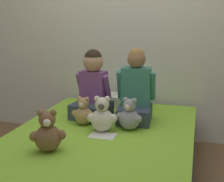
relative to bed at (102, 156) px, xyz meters
name	(u,v)px	position (x,y,z in m)	size (l,w,h in m)	color
ground_plane	(102,178)	(0.00, 0.00, -0.21)	(14.00, 14.00, 0.00)	brown
wall_behind_bed	(132,25)	(0.00, 1.09, 1.04)	(8.00, 0.06, 2.50)	silver
bed	(102,156)	(0.00, 0.00, 0.00)	(1.48, 1.99, 0.41)	#2D2D33
child_on_left	(93,88)	(-0.21, 0.38, 0.48)	(0.36, 0.37, 0.64)	#384251
child_on_right	(136,92)	(0.20, 0.39, 0.48)	(0.36, 0.38, 0.66)	#384251
teddy_bear_held_by_left_child	(83,113)	(-0.21, 0.15, 0.31)	(0.21, 0.16, 0.25)	tan
teddy_bear_held_by_right_child	(129,116)	(0.20, 0.13, 0.32)	(0.23, 0.17, 0.28)	#939399
teddy_bear_between_children	(102,117)	(-0.01, 0.03, 0.33)	(0.25, 0.19, 0.30)	silver
teddy_bear_at_foot_of_bed	(48,134)	(-0.26, -0.44, 0.34)	(0.24, 0.19, 0.30)	brown
pillow_at_headboard	(125,101)	(0.00, 0.83, 0.26)	(0.56, 0.26, 0.11)	silver
sign_card	(103,136)	(0.03, -0.07, 0.21)	(0.21, 0.15, 0.00)	white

